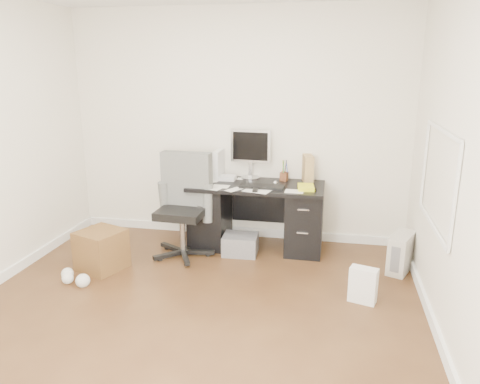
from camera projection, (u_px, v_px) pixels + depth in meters
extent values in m
plane|color=#422715|center=(189.00, 316.00, 3.97)|extent=(4.00, 4.00, 0.00)
cube|color=white|center=(237.00, 126.00, 5.50)|extent=(4.00, 0.02, 2.70)
cube|color=white|center=(16.00, 267.00, 1.72)|extent=(4.00, 0.02, 2.70)
cube|color=white|center=(461.00, 171.00, 3.23)|extent=(0.02, 4.00, 2.70)
cube|color=white|center=(237.00, 231.00, 5.83)|extent=(4.00, 0.03, 0.10)
cube|color=white|center=(438.00, 337.00, 3.58)|extent=(0.03, 4.00, 0.10)
cube|color=black|center=(257.00, 186.00, 5.27)|extent=(1.50, 0.70, 0.04)
cube|color=black|center=(210.00, 215.00, 5.48)|extent=(0.40, 0.60, 0.71)
cube|color=black|center=(304.00, 221.00, 5.27)|extent=(0.40, 0.60, 0.71)
cube|color=black|center=(261.00, 201.00, 5.66)|extent=(0.70, 0.03, 0.51)
cube|color=black|center=(262.00, 187.00, 5.12)|extent=(0.49, 0.17, 0.03)
sphere|color=#AEAFB3|center=(275.00, 183.00, 5.21)|extent=(0.07, 0.07, 0.06)
cylinder|color=navy|center=(197.00, 176.00, 5.34)|extent=(0.09, 0.09, 0.16)
cube|color=white|center=(218.00, 165.00, 5.49)|extent=(0.14, 0.30, 0.34)
cube|color=#9D7C4C|center=(308.00, 169.00, 5.34)|extent=(0.18, 0.29, 0.31)
cube|color=yellow|center=(306.00, 187.00, 5.06)|extent=(0.21, 0.26, 0.04)
cube|color=#A9A499|center=(401.00, 253.00, 4.77)|extent=(0.32, 0.44, 0.40)
cube|color=white|center=(363.00, 285.00, 4.16)|extent=(0.28, 0.23, 0.33)
cube|color=#503918|center=(101.00, 250.00, 4.83)|extent=(0.53, 0.53, 0.41)
cube|color=#5D5D61|center=(240.00, 244.00, 5.23)|extent=(0.39, 0.33, 0.22)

